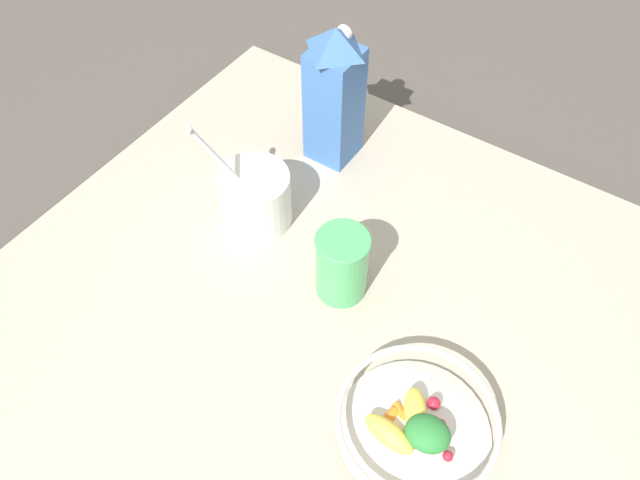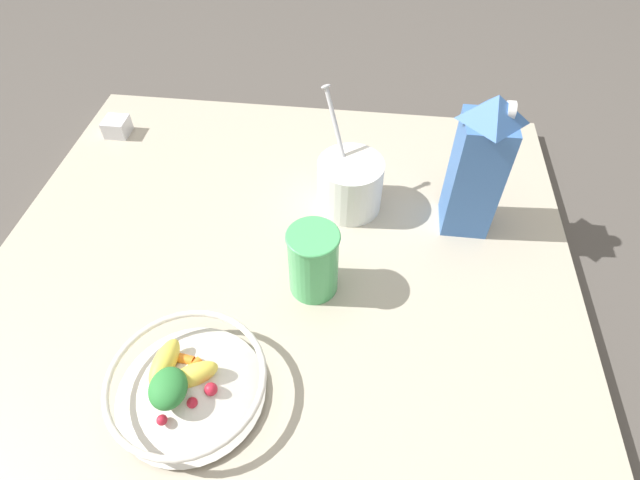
{
  "view_description": "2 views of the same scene",
  "coord_description": "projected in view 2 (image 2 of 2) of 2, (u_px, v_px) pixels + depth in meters",
  "views": [
    {
      "loc": [
        -0.3,
        0.43,
        0.89
      ],
      "look_at": [
        0.05,
        -0.1,
        0.08
      ],
      "focal_mm": 35.0,
      "sensor_mm": 36.0,
      "label": 1
    },
    {
      "loc": [
        -0.52,
        -0.14,
        0.73
      ],
      "look_at": [
        0.01,
        -0.07,
        0.13
      ],
      "focal_mm": 28.0,
      "sensor_mm": 36.0,
      "label": 2
    }
  ],
  "objects": [
    {
      "name": "yogurt_tub",
      "position": [
        350.0,
        182.0,
        0.95
      ],
      "size": [
        0.14,
        0.13,
        0.22
      ],
      "color": "white",
      "rests_on": "countertop"
    },
    {
      "name": "ground_plane",
      "position": [
        279.0,
        289.0,
        0.9
      ],
      "size": [
        6.0,
        6.0,
        0.0
      ],
      "primitive_type": "plane",
      "color": "#4C4742"
    },
    {
      "name": "drinking_cup",
      "position": [
        313.0,
        261.0,
        0.81
      ],
      "size": [
        0.09,
        0.09,
        0.13
      ],
      "color": "#4CB266",
      "rests_on": "countertop"
    },
    {
      "name": "milk_carton",
      "position": [
        478.0,
        165.0,
        0.86
      ],
      "size": [
        0.08,
        0.08,
        0.28
      ],
      "color": "#3D6BB2",
      "rests_on": "countertop"
    },
    {
      "name": "spice_jar",
      "position": [
        117.0,
        127.0,
        1.13
      ],
      "size": [
        0.05,
        0.05,
        0.04
      ],
      "color": "silver",
      "rests_on": "countertop"
    },
    {
      "name": "countertop",
      "position": [
        279.0,
        283.0,
        0.89
      ],
      "size": [
        1.04,
        1.04,
        0.04
      ],
      "color": "#B2A893",
      "rests_on": "ground_plane"
    },
    {
      "name": "fruit_bowl",
      "position": [
        187.0,
        384.0,
        0.7
      ],
      "size": [
        0.23,
        0.23,
        0.08
      ],
      "color": "silver",
      "rests_on": "countertop"
    }
  ]
}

